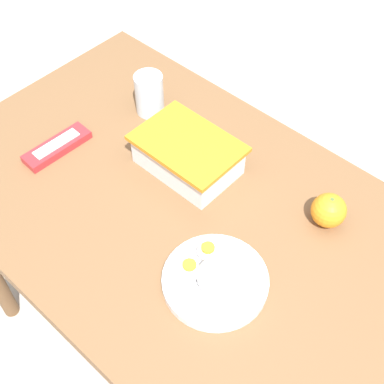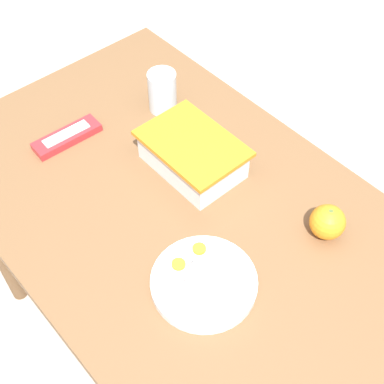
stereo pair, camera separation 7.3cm
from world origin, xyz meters
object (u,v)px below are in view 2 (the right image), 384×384
food_container (192,156)px  candy_bar (67,137)px  rice_plate (205,280)px  orange_fruit (327,222)px  drinking_glass (162,92)px

food_container → candy_bar: size_ratio=1.37×
rice_plate → orange_fruit: bearing=75.5°
food_container → orange_fruit: food_container is taller
drinking_glass → orange_fruit: bearing=0.7°
food_container → drinking_glass: bearing=158.8°
orange_fruit → drinking_glass: (-0.49, -0.01, 0.02)m
orange_fruit → rice_plate: 0.27m
food_container → drinking_glass: drinking_glass is taller
orange_fruit → candy_bar: orange_fruit is taller
candy_bar → food_container: bearing=32.4°
drinking_glass → rice_plate: bearing=-30.5°
food_container → drinking_glass: size_ratio=2.17×
food_container → candy_bar: 0.30m
orange_fruit → rice_plate: bearing=-104.5°
food_container → candy_bar: bearing=-147.6°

